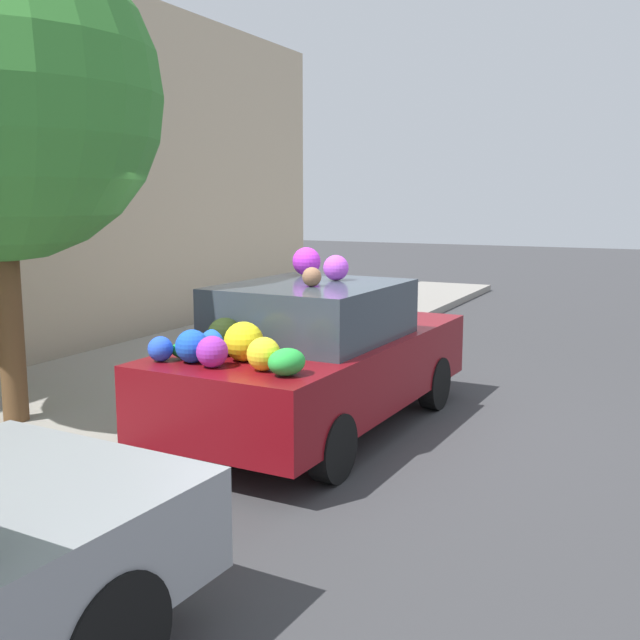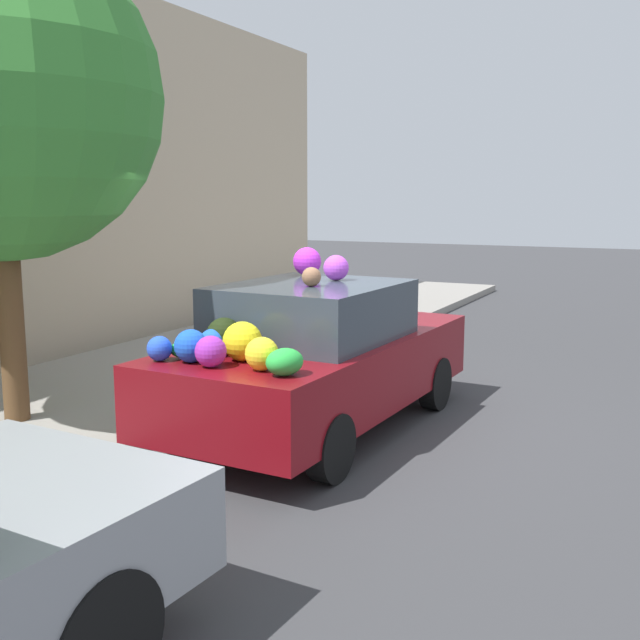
# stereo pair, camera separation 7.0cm
# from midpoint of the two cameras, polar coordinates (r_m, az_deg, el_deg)

# --- Properties ---
(ground_plane) EXTENTS (60.00, 60.00, 0.00)m
(ground_plane) POSITION_cam_midpoint_polar(r_m,az_deg,el_deg) (7.57, 0.16, -8.22)
(ground_plane) COLOR #38383A
(sidewalk_curb) EXTENTS (24.00, 3.20, 0.14)m
(sidewalk_curb) POSITION_cam_midpoint_polar(r_m,az_deg,el_deg) (9.03, -15.44, -5.20)
(sidewalk_curb) COLOR gray
(sidewalk_curb) RESTS_ON ground
(fire_hydrant) EXTENTS (0.20, 0.20, 0.70)m
(fire_hydrant) POSITION_cam_midpoint_polar(r_m,az_deg,el_deg) (10.59, -0.44, -0.45)
(fire_hydrant) COLOR red
(fire_hydrant) RESTS_ON sidewalk_curb
(art_car) EXTENTS (3.97, 1.83, 1.77)m
(art_car) POSITION_cam_midpoint_polar(r_m,az_deg,el_deg) (7.33, 0.03, -2.65)
(art_car) COLOR maroon
(art_car) RESTS_ON ground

